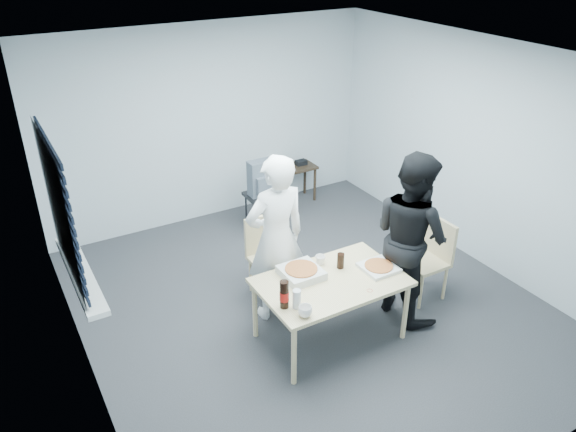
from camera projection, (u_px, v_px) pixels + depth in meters
room at (64, 219)px, 4.70m from camera, size 5.00×5.00×5.00m
dining_table at (331, 286)px, 5.29m from camera, size 1.37×0.87×0.67m
chair_far at (267, 250)px, 6.04m from camera, size 0.42×0.42×0.89m
chair_right at (431, 253)px, 5.98m from camera, size 0.42×0.42×0.89m
person_white at (276, 239)px, 5.51m from camera, size 0.65×0.42×1.77m
person_black at (411, 236)px, 5.56m from camera, size 0.47×0.86×1.77m
side_table at (289, 173)px, 8.04m from camera, size 0.80×0.36×0.54m
stool at (262, 202)px, 7.27m from camera, size 0.39×0.39×0.54m
backpack at (262, 179)px, 7.10m from camera, size 0.33×0.24×0.46m
pizza_box_a at (301, 272)px, 5.30m from camera, size 0.36×0.36×0.09m
pizza_box_b at (379, 267)px, 5.42m from camera, size 0.32×0.32×0.05m
mug_a at (305, 311)px, 4.76m from camera, size 0.17×0.17×0.10m
mug_b at (320, 260)px, 5.49m from camera, size 0.10×0.10×0.09m
cola_glass at (341, 261)px, 5.42m from camera, size 0.08×0.08×0.16m
soda_bottle at (284, 295)px, 4.84m from camera, size 0.08×0.08×0.27m
plastic_cups at (297, 299)px, 4.85m from camera, size 0.09×0.09×0.18m
rubber_band at (370, 291)px, 5.11m from camera, size 0.06×0.06×0.00m
papers at (279, 169)px, 7.95m from camera, size 0.29×0.34×0.00m
black_box at (301, 162)px, 8.09m from camera, size 0.16×0.11×0.07m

